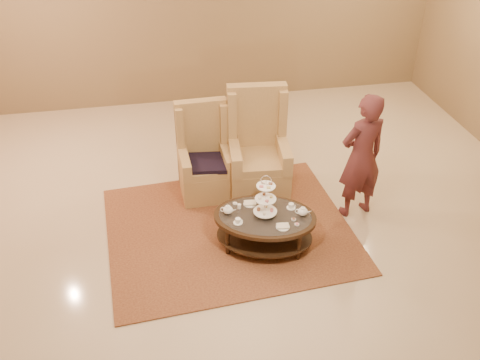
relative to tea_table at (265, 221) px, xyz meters
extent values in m
plane|color=beige|center=(-0.18, 0.08, -0.35)|extent=(8.00, 8.00, 0.00)
cube|color=silver|center=(-0.18, 0.08, -0.35)|extent=(8.00, 8.00, 0.02)
cube|color=#965F35|center=(-0.36, 0.35, -0.34)|extent=(3.01, 2.56, 0.02)
cylinder|color=black|center=(-0.44, -0.08, -0.16)|extent=(0.06, 0.06, 0.38)
cylinder|color=black|center=(0.32, -0.32, -0.16)|extent=(0.06, 0.06, 0.38)
cylinder|color=black|center=(-0.32, 0.32, -0.16)|extent=(0.06, 0.06, 0.38)
cylinder|color=black|center=(0.44, 0.08, -0.16)|extent=(0.06, 0.06, 0.38)
cylinder|color=silver|center=(0.00, 0.00, 0.32)|extent=(0.01, 0.01, 0.47)
torus|color=silver|center=(0.00, 0.00, 0.55)|extent=(0.12, 0.04, 0.12)
cylinder|color=white|center=(0.00, 0.00, 0.14)|extent=(0.33, 0.33, 0.01)
cylinder|color=white|center=(0.00, 0.00, 0.31)|extent=(0.30, 0.30, 0.01)
cylinder|color=white|center=(0.00, 0.00, 0.48)|extent=(0.26, 0.26, 0.01)
cylinder|color=#CE696A|center=(0.07, -0.02, 0.16)|extent=(0.05, 0.05, 0.03)
cylinder|color=tan|center=(0.02, 0.07, 0.16)|extent=(0.05, 0.05, 0.03)
cylinder|color=brown|center=(-0.07, 0.02, 0.16)|extent=(0.05, 0.05, 0.03)
cylinder|color=silver|center=(-0.02, -0.07, 0.16)|extent=(0.05, 0.05, 0.03)
ellipsoid|color=tan|center=(0.07, 0.00, 0.33)|extent=(0.05, 0.05, 0.03)
ellipsoid|color=brown|center=(0.00, 0.06, 0.33)|extent=(0.05, 0.05, 0.03)
ellipsoid|color=silver|center=(-0.07, 0.00, 0.33)|extent=(0.05, 0.05, 0.03)
ellipsoid|color=#CE696A|center=(0.00, -0.07, 0.33)|extent=(0.05, 0.05, 0.03)
cube|color=brown|center=(0.05, 0.02, 0.49)|extent=(0.05, 0.04, 0.02)
cube|color=silver|center=(-0.02, 0.05, 0.49)|extent=(0.05, 0.04, 0.02)
cube|color=#CE696A|center=(-0.06, -0.02, 0.49)|extent=(0.05, 0.04, 0.02)
cube|color=tan|center=(0.02, -0.06, 0.49)|extent=(0.05, 0.04, 0.02)
ellipsoid|color=white|center=(-0.40, 0.11, 0.13)|extent=(0.14, 0.14, 0.09)
cylinder|color=white|center=(-0.40, 0.11, 0.18)|extent=(0.07, 0.07, 0.01)
sphere|color=white|center=(-0.40, 0.11, 0.19)|extent=(0.02, 0.02, 0.02)
cone|color=white|center=(-0.34, 0.09, 0.14)|extent=(0.07, 0.04, 0.05)
torus|color=white|center=(-0.46, 0.12, 0.13)|extent=(0.06, 0.03, 0.06)
ellipsoid|color=white|center=(0.41, -0.08, 0.13)|extent=(0.14, 0.14, 0.09)
cylinder|color=white|center=(0.41, -0.08, 0.18)|extent=(0.07, 0.07, 0.01)
sphere|color=white|center=(0.41, -0.08, 0.19)|extent=(0.02, 0.02, 0.02)
cone|color=white|center=(0.48, -0.10, 0.14)|extent=(0.07, 0.04, 0.05)
torus|color=white|center=(0.36, -0.06, 0.13)|extent=(0.06, 0.03, 0.06)
cylinder|color=white|center=(-0.32, -0.08, 0.08)|extent=(0.13, 0.13, 0.01)
cylinder|color=white|center=(-0.32, -0.08, 0.11)|extent=(0.08, 0.08, 0.05)
torus|color=white|center=(-0.29, -0.09, 0.11)|extent=(0.03, 0.02, 0.03)
cylinder|color=white|center=(0.32, 0.08, 0.08)|extent=(0.13, 0.13, 0.01)
cylinder|color=white|center=(0.32, 0.08, 0.11)|extent=(0.08, 0.08, 0.05)
torus|color=white|center=(0.36, 0.07, 0.11)|extent=(0.03, 0.02, 0.03)
cylinder|color=white|center=(-0.12, 0.24, 0.08)|extent=(0.19, 0.19, 0.01)
cube|color=beige|center=(-0.12, 0.24, 0.10)|extent=(0.14, 0.11, 0.02)
cylinder|color=white|center=(0.14, -0.24, 0.08)|extent=(0.19, 0.19, 0.01)
cube|color=beige|center=(0.14, -0.24, 0.10)|extent=(0.14, 0.11, 0.02)
cylinder|color=white|center=(-0.26, 0.18, 0.11)|extent=(0.05, 0.05, 0.06)
cylinder|color=white|center=(0.30, -0.24, 0.09)|extent=(0.07, 0.07, 0.01)
cylinder|color=#CE696A|center=(0.30, -0.24, 0.10)|extent=(0.05, 0.05, 0.01)
cylinder|color=white|center=(0.29, -0.14, 0.09)|extent=(0.07, 0.07, 0.01)
cylinder|color=brown|center=(0.29, -0.14, 0.10)|extent=(0.05, 0.05, 0.01)
cylinder|color=white|center=(-0.29, 0.27, 0.09)|extent=(0.07, 0.07, 0.01)
cylinder|color=silver|center=(-0.29, 0.27, 0.10)|extent=(0.05, 0.05, 0.01)
cube|color=tan|center=(-0.51, 1.17, -0.16)|extent=(0.67, 0.67, 0.39)
cube|color=tan|center=(-0.51, 1.13, 0.09)|extent=(0.57, 0.57, 0.09)
cube|color=tan|center=(-0.52, 1.45, 0.26)|extent=(0.66, 0.15, 1.22)
cube|color=tan|center=(-0.80, 1.40, 0.54)|extent=(0.10, 0.21, 0.56)
cube|color=tan|center=(-0.24, 1.42, 0.54)|extent=(0.10, 0.21, 0.56)
cube|color=tan|center=(-0.78, 1.12, 0.16)|extent=(0.13, 0.59, 0.24)
cube|color=tan|center=(-0.24, 1.13, 0.16)|extent=(0.13, 0.59, 0.24)
cube|color=black|center=(-0.51, 1.10, 0.15)|extent=(0.57, 0.53, 0.06)
cube|color=tan|center=(0.17, 1.08, -0.13)|extent=(0.82, 0.82, 0.45)
cube|color=tan|center=(0.16, 1.03, 0.15)|extent=(0.70, 0.70, 0.11)
cube|color=tan|center=(0.20, 1.39, 0.34)|extent=(0.76, 0.22, 1.39)
cube|color=tan|center=(-0.13, 1.38, 0.67)|extent=(0.13, 0.25, 0.64)
cube|color=tan|center=(0.51, 1.32, 0.67)|extent=(0.13, 0.25, 0.64)
cube|color=tan|center=(-0.15, 1.06, 0.24)|extent=(0.19, 0.68, 0.28)
cube|color=tan|center=(0.47, 1.00, 0.24)|extent=(0.19, 0.68, 0.28)
imported|color=#582528|center=(1.26, 0.41, 0.45)|extent=(0.66, 0.50, 1.61)
camera|label=1|loc=(-1.17, -4.61, 3.74)|focal=40.00mm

